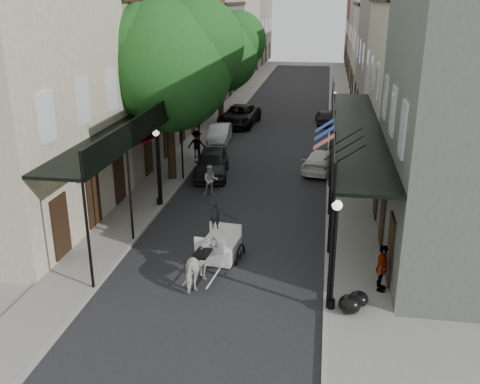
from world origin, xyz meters
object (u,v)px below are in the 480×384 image
at_px(car_right_near, 323,161).
at_px(car_left_far, 239,116).
at_px(pedestrian_sidewalk_left, 197,144).
at_px(horse, 202,265).
at_px(tree_near, 176,61).
at_px(car_left_near, 212,163).
at_px(lamppost_right_far, 333,119).
at_px(car_left_mid, 220,134).
at_px(lamppost_right_near, 334,254).
at_px(lamppost_left, 158,166).
at_px(pedestrian_sidewalk_right, 382,268).
at_px(carriage, 222,231).
at_px(pedestrian_walking, 211,180).
at_px(car_right_far, 325,117).
at_px(tree_far, 225,49).

bearing_deg(car_right_near, car_left_far, -45.36).
bearing_deg(pedestrian_sidewalk_left, horse, 98.96).
bearing_deg(tree_near, car_left_near, 29.41).
height_order(lamppost_right_far, car_left_mid, lamppost_right_far).
height_order(lamppost_right_near, car_left_near, lamppost_right_near).
relative_size(lamppost_left, car_right_near, 0.86).
bearing_deg(lamppost_left, lamppost_right_near, -44.29).
bearing_deg(pedestrian_sidewalk_right, lamppost_right_far, 21.06).
xyz_separation_m(tree_near, carriage, (4.09, -8.78, -5.48)).
bearing_deg(pedestrian_walking, car_left_near, 87.40).
relative_size(lamppost_right_far, car_right_far, 1.04).
relative_size(car_left_near, car_right_near, 1.04).
bearing_deg(car_left_far, pedestrian_sidewalk_right, -65.90).
xyz_separation_m(lamppost_right_near, pedestrian_sidewalk_left, (-8.30, 16.15, -1.06)).
height_order(pedestrian_walking, car_left_mid, pedestrian_walking).
relative_size(lamppost_right_far, pedestrian_walking, 2.34).
bearing_deg(horse, tree_near, -64.62).
relative_size(tree_near, lamppost_left, 2.60).
bearing_deg(pedestrian_walking, pedestrian_sidewalk_right, -61.57).
height_order(car_left_near, car_left_mid, car_left_near).
xyz_separation_m(tree_near, car_left_mid, (0.60, 8.21, -5.84)).
height_order(pedestrian_walking, car_left_far, pedestrian_walking).
bearing_deg(lamppost_right_far, car_left_mid, 177.08).
distance_m(pedestrian_sidewalk_right, car_right_far, 26.21).
bearing_deg(lamppost_right_far, carriage, -104.21).
bearing_deg(horse, carriage, -90.00).
bearing_deg(lamppost_left, horse, -62.01).
height_order(pedestrian_sidewalk_right, car_right_far, pedestrian_sidewalk_right).
relative_size(pedestrian_sidewalk_left, car_right_far, 0.49).
bearing_deg(car_left_far, horse, -79.50).
bearing_deg(tree_far, pedestrian_sidewalk_right, -68.00).
height_order(lamppost_right_far, car_right_near, lamppost_right_far).
height_order(pedestrian_sidewalk_left, car_left_near, pedestrian_sidewalk_left).
bearing_deg(pedestrian_sidewalk_right, tree_far, 37.93).
distance_m(car_left_near, car_right_far, 15.70).
bearing_deg(pedestrian_sidewalk_right, pedestrian_walking, 57.98).
bearing_deg(carriage, lamppost_right_near, -32.41).
height_order(lamppost_left, pedestrian_sidewalk_right, lamppost_left).
distance_m(tree_far, pedestrian_sidewalk_left, 11.14).
relative_size(lamppost_right_far, car_left_near, 0.83).
relative_size(pedestrian_walking, car_right_near, 0.37).
bearing_deg(tree_far, lamppost_right_far, -36.51).
bearing_deg(carriage, tree_far, 106.83).
relative_size(horse, car_right_far, 0.52).
bearing_deg(tree_far, pedestrian_walking, -82.10).
xyz_separation_m(horse, car_left_far, (-2.74, 25.00, 0.01)).
distance_m(lamppost_right_near, pedestrian_sidewalk_left, 18.19).
xyz_separation_m(lamppost_left, car_right_near, (7.70, 7.01, -1.42)).
xyz_separation_m(horse, carriage, (0.27, 2.40, 0.23)).
xyz_separation_m(carriage, pedestrian_sidewalk_left, (-4.09, 12.75, -0.02)).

